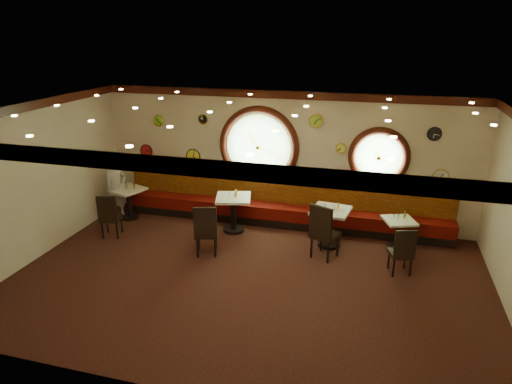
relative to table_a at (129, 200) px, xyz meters
The scene contains 48 objects.
floor 4.31m from the table_a, 29.36° to the right, with size 9.00×6.00×0.00m, color black.
ceiling 5.06m from the table_a, 29.36° to the right, with size 9.00×6.00×0.02m, color #B18732.
wall_back 3.99m from the table_a, 13.59° to the left, with size 9.00×0.02×3.20m, color beige.
wall_front 6.41m from the table_a, 53.81° to the right, with size 9.00×0.02×3.20m, color beige.
wall_left 2.49m from the table_a, 110.15° to the right, with size 0.02×6.00×3.20m, color beige.
molding_back 4.63m from the table_a, 12.86° to the left, with size 9.00×0.10×0.18m, color #3A130A.
molding_front 6.80m from the table_a, 53.54° to the right, with size 9.00×0.10×0.18m, color #3A130A.
molding_left 3.43m from the table_a, 108.93° to the right, with size 0.10×6.00×0.18m, color #3A130A.
banquette_base 3.80m from the table_a, ahead, with size 8.00×0.55×0.20m, color black.
banquette_seat 3.78m from the table_a, ahead, with size 8.00×0.55×0.30m, color #570A07.
banquette_back 3.83m from the table_a, 12.72° to the left, with size 8.00×0.10×0.55m, color #601407.
porthole_left_glass 3.53m from the table_a, 15.99° to the left, with size 1.66×1.66×0.02m, color #93CE7B.
porthole_left_frame 3.52m from the table_a, 15.73° to the left, with size 1.98×1.98×0.18m, color #3A130A.
porthole_left_ring 3.51m from the table_a, 15.22° to the left, with size 1.61×1.61×0.03m, color gold.
porthole_right_glass 6.14m from the table_a, ahead, with size 1.10×1.10×0.02m, color #93CE7B.
porthole_right_frame 6.14m from the table_a, ahead, with size 1.38×1.38×0.18m, color #3A130A.
porthole_right_ring 6.13m from the table_a, ahead, with size 1.09×1.09×0.03m, color gold.
wall_clock_0 2.11m from the table_a, 58.40° to the left, with size 0.26×0.26×0.03m, color #70B724.
wall_clock_1 2.75m from the table_a, 26.48° to the left, with size 0.24×0.24×0.03m, color black.
wall_clock_2 7.39m from the table_a, ahead, with size 0.34×0.34×0.03m, color silver.
wall_clock_3 2.14m from the table_a, 25.21° to the left, with size 0.20×0.20×0.03m, color white.
wall_clock_4 1.37m from the table_a, 81.41° to the left, with size 0.32×0.32×0.03m, color red.
wall_clock_5 1.95m from the table_a, 31.07° to the left, with size 0.36×0.36×0.03m, color yellow.
wall_clock_6 7.33m from the table_a, ahead, with size 0.28×0.28×0.03m, color black.
wall_clock_7 4.71m from the table_a, 10.66° to the left, with size 0.24×0.24×0.03m, color red.
wall_clock_8 5.00m from the table_a, 10.89° to the left, with size 0.30×0.30×0.03m, color #B1D743.
wall_clock_9 5.35m from the table_a, ahead, with size 0.22×0.22×0.03m, color #E2EF4F.
table_a is the anchor object (origin of this frame).
table_b 2.77m from the table_a, ahead, with size 0.96×0.96×0.86m.
table_c 5.04m from the table_a, ahead, with size 0.88×0.88×0.86m.
table_d 6.47m from the table_a, ahead, with size 0.80×0.80×0.68m.
chair_a 1.13m from the table_a, 81.64° to the right, with size 0.52×0.52×0.64m.
chair_b 2.95m from the table_a, 27.86° to the right, with size 0.59×0.59×0.70m.
chair_c 5.04m from the table_a, ahead, with size 0.66×0.66×0.74m.
chair_d 6.62m from the table_a, ahead, with size 0.51×0.51×0.61m.
condiment_a_salt 0.34m from the table_a, 148.17° to the left, with size 0.03×0.03×0.09m, color silver.
condiment_b_salt 2.70m from the table_a, ahead, with size 0.03×0.03×0.10m, color silver.
condiment_c_salt 4.92m from the table_a, ahead, with size 0.04×0.04×0.11m, color silver.
condiment_d_salt 6.37m from the table_a, ahead, with size 0.03×0.03×0.09m, color #BABBBE.
condiment_a_pepper 0.34m from the table_a, 78.67° to the right, with size 0.04×0.04×0.10m, color silver.
condiment_b_pepper 2.82m from the table_a, ahead, with size 0.03×0.03×0.09m, color silver.
condiment_c_pepper 5.13m from the table_a, ahead, with size 0.04×0.04×0.10m, color #B9BABE.
condiment_d_pepper 6.44m from the table_a, ahead, with size 0.04×0.04×0.11m, color silver.
condiment_a_bottle 0.40m from the table_a, 20.83° to the left, with size 0.04×0.04×0.14m, color gold.
condiment_b_bottle 2.86m from the table_a, ahead, with size 0.05×0.05×0.17m, color gold.
condiment_c_bottle 5.20m from the table_a, ahead, with size 0.05×0.05×0.15m, color gold.
condiment_d_bottle 6.58m from the table_a, ahead, with size 0.05×0.05×0.17m, color gold.
waiter 0.41m from the table_a, 165.63° to the right, with size 0.58×0.38×1.59m, color silver.
Camera 1 is at (2.17, -7.32, 4.52)m, focal length 32.00 mm.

